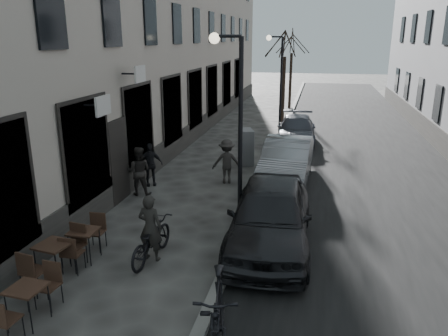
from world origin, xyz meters
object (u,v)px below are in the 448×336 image
at_px(bistro_set_b, 55,257).
at_px(car_near, 270,215).
at_px(streetlamp_near, 234,109).
at_px(pedestrian_mid, 227,161).
at_px(utility_cabinet, 246,147).
at_px(bistro_set_c, 84,242).
at_px(tree_far, 292,42).
at_px(car_far, 296,130).
at_px(moped, 217,319).
at_px(pedestrian_near, 139,171).
at_px(car_mid, 287,161).
at_px(bistro_set_a, 28,301).
at_px(tree_near, 285,43).
at_px(streetlamp_far, 278,74).
at_px(pedestrian_far, 150,164).
at_px(bicycle, 151,240).

xyz_separation_m(bistro_set_b, car_near, (4.29, 2.48, 0.33)).
height_order(streetlamp_near, pedestrian_mid, streetlamp_near).
bearing_deg(utility_cabinet, bistro_set_c, -123.87).
distance_m(streetlamp_near, car_near, 2.95).
bearing_deg(tree_far, bistro_set_b, -97.32).
bearing_deg(car_far, utility_cabinet, -115.27).
bearing_deg(moped, car_far, 78.90).
height_order(pedestrian_near, car_near, car_near).
distance_m(pedestrian_mid, car_near, 5.03).
bearing_deg(car_mid, bistro_set_a, -110.71).
relative_size(streetlamp_near, bistro_set_b, 3.07).
bearing_deg(car_far, bistro_set_c, -109.38).
relative_size(bistro_set_c, utility_cabinet, 1.06).
distance_m(tree_far, pedestrian_mid, 18.22).
bearing_deg(bistro_set_a, pedestrian_near, 100.45).
relative_size(pedestrian_near, pedestrian_mid, 1.02).
xyz_separation_m(tree_near, bistro_set_a, (-2.78, -20.33, -4.22)).
distance_m(streetlamp_far, moped, 17.63).
bearing_deg(car_near, pedestrian_far, 138.49).
bearing_deg(pedestrian_near, car_far, -126.72).
relative_size(bistro_set_c, bicycle, 0.81).
bearing_deg(utility_cabinet, streetlamp_near, -103.02).
relative_size(tree_far, pedestrian_mid, 3.61).
bearing_deg(bistro_set_a, pedestrian_mid, 82.31).
height_order(streetlamp_far, bistro_set_b, streetlamp_far).
bearing_deg(car_near, bistro_set_b, -152.26).
distance_m(bistro_set_b, moped, 4.24).
bearing_deg(streetlamp_near, tree_near, 89.72).
xyz_separation_m(pedestrian_far, car_near, (4.60, -3.76, 0.07)).
xyz_separation_m(bicycle, pedestrian_far, (-1.99, 5.01, 0.27)).
height_order(pedestrian_far, car_far, pedestrian_far).
bearing_deg(bistro_set_a, moped, 2.65).
xyz_separation_m(bistro_set_a, bicycle, (1.27, 2.72, 0.04)).
height_order(bicycle, car_far, car_far).
height_order(tree_near, car_far, tree_near).
relative_size(streetlamp_far, bistro_set_a, 3.42).
distance_m(streetlamp_far, car_near, 13.62).
bearing_deg(streetlamp_far, bistro_set_b, -101.14).
bearing_deg(pedestrian_far, tree_near, 45.61).
height_order(utility_cabinet, car_mid, car_mid).
bearing_deg(bistro_set_b, car_far, 81.66).
distance_m(bicycle, moped, 3.61).
xyz_separation_m(tree_far, car_near, (1.10, -22.37, -3.84)).
distance_m(bistro_set_c, pedestrian_near, 4.45).
height_order(streetlamp_near, car_far, streetlamp_near).
bearing_deg(bicycle, car_near, -148.78).
bearing_deg(bistro_set_a, utility_cabinet, 83.82).
bearing_deg(pedestrian_far, bistro_set_c, -113.53).
xyz_separation_m(bistro_set_a, pedestrian_far, (-0.72, 7.73, 0.31)).
relative_size(tree_far, pedestrian_near, 3.54).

